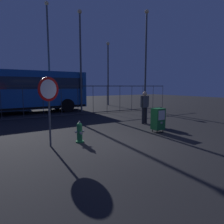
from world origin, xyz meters
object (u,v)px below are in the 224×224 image
(street_light_near_left, at_px, (146,54))
(bus_near, at_px, (9,90))
(street_light_near_right, at_px, (108,69))
(street_light_far_left, at_px, (48,50))
(stop_sign, at_px, (49,97))
(street_light_far_right, at_px, (80,54))
(pedestrian, at_px, (145,106))
(fire_hydrant, at_px, (80,132))
(newspaper_box_primary, at_px, (158,119))

(street_light_near_left, bearing_deg, bus_near, 161.27)
(street_light_near_right, distance_m, street_light_far_left, 6.31)
(stop_sign, distance_m, bus_near, 9.08)
(stop_sign, relative_size, street_light_far_right, 0.30)
(pedestrian, distance_m, street_light_near_right, 10.78)
(stop_sign, relative_size, street_light_near_left, 0.29)
(bus_near, relative_size, street_light_far_right, 1.41)
(stop_sign, height_order, bus_near, bus_near)
(street_light_near_left, relative_size, street_light_far_right, 1.04)
(fire_hydrant, relative_size, street_light_far_left, 0.09)
(bus_near, relative_size, street_light_near_right, 1.68)
(newspaper_box_primary, xyz_separation_m, stop_sign, (-4.43, 0.35, 1.03))
(newspaper_box_primary, bearing_deg, street_light_far_right, 89.92)
(stop_sign, height_order, street_light_far_right, street_light_far_right)
(stop_sign, bearing_deg, street_light_near_right, 51.77)
(newspaper_box_primary, distance_m, pedestrian, 1.99)
(fire_hydrant, height_order, street_light_near_right, street_light_near_right)
(newspaper_box_primary, relative_size, bus_near, 0.10)
(fire_hydrant, height_order, pedestrian, pedestrian)
(stop_sign, relative_size, bus_near, 0.21)
(street_light_near_left, bearing_deg, fire_hydrant, -143.94)
(stop_sign, relative_size, street_light_far_left, 0.26)
(newspaper_box_primary, xyz_separation_m, street_light_far_left, (-1.72, 10.56, 4.26))
(fire_hydrant, bearing_deg, newspaper_box_primary, -4.90)
(fire_hydrant, relative_size, pedestrian, 0.45)
(street_light_near_left, xyz_separation_m, street_light_far_right, (-4.67, 1.97, -0.14))
(fire_hydrant, xyz_separation_m, pedestrian, (4.24, 1.49, 0.60))
(pedestrian, height_order, bus_near, bus_near)
(fire_hydrant, distance_m, bus_near, 9.32)
(newspaper_box_primary, height_order, pedestrian, pedestrian)
(newspaper_box_primary, height_order, street_light_far_right, street_light_far_right)
(street_light_near_right, bearing_deg, bus_near, -166.86)
(street_light_far_right, bearing_deg, pedestrian, -82.97)
(bus_near, height_order, street_light_near_right, street_light_near_right)
(stop_sign, height_order, street_light_near_left, street_light_near_left)
(newspaper_box_primary, relative_size, street_light_far_right, 0.14)
(fire_hydrant, bearing_deg, bus_near, 98.37)
(newspaper_box_primary, relative_size, street_light_near_left, 0.13)
(fire_hydrant, bearing_deg, pedestrian, 19.36)
(fire_hydrant, bearing_deg, street_light_near_right, 55.15)
(street_light_far_left, bearing_deg, street_light_near_left, -34.21)
(street_light_near_right, bearing_deg, stop_sign, -128.23)
(street_light_near_right, xyz_separation_m, street_light_far_left, (-6.13, -1.00, 1.13))
(newspaper_box_primary, distance_m, bus_near, 10.62)
(newspaper_box_primary, bearing_deg, bus_near, 116.91)
(street_light_near_right, bearing_deg, fire_hydrant, -124.85)
(street_light_near_right, bearing_deg, newspaper_box_primary, -110.87)
(bus_near, relative_size, street_light_far_left, 1.25)
(bus_near, xyz_separation_m, street_light_near_left, (9.46, -3.21, 2.74))
(fire_hydrant, xyz_separation_m, bus_near, (-1.34, 9.12, 1.36))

